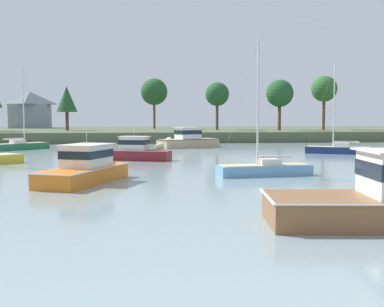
{
  "coord_description": "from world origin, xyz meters",
  "views": [
    {
      "loc": [
        -7.94,
        -7.83,
        3.84
      ],
      "look_at": [
        -4.6,
        20.15,
        1.7
      ],
      "focal_mm": 42.96,
      "sensor_mm": 36.0,
      "label": 1
    }
  ],
  "objects_px": {
    "mooring_buoy_red": "(80,151)",
    "mooring_buoy_white": "(70,169)",
    "sailboat_green": "(20,148)",
    "sailboat_skyblue": "(264,173)",
    "mooring_buoy_yellow": "(258,144)",
    "cruiser_maroon": "(129,154)",
    "sailboat_navy": "(338,152)",
    "cruiser_orange": "(91,172)",
    "cruiser_sand": "(183,143)"
  },
  "relations": [
    {
      "from": "cruiser_orange",
      "to": "cruiser_sand",
      "type": "distance_m",
      "value": 32.96
    },
    {
      "from": "cruiser_sand",
      "to": "cruiser_maroon",
      "type": "distance_m",
      "value": 18.64
    },
    {
      "from": "mooring_buoy_red",
      "to": "cruiser_sand",
      "type": "bearing_deg",
      "value": 22.74
    },
    {
      "from": "sailboat_skyblue",
      "to": "cruiser_sand",
      "type": "distance_m",
      "value": 30.49
    },
    {
      "from": "cruiser_maroon",
      "to": "sailboat_navy",
      "type": "bearing_deg",
      "value": 12.39
    },
    {
      "from": "cruiser_maroon",
      "to": "mooring_buoy_yellow",
      "type": "relative_size",
      "value": 16.79
    },
    {
      "from": "cruiser_sand",
      "to": "mooring_buoy_yellow",
      "type": "relative_size",
      "value": 20.74
    },
    {
      "from": "sailboat_navy",
      "to": "sailboat_skyblue",
      "type": "bearing_deg",
      "value": -126.7
    },
    {
      "from": "sailboat_navy",
      "to": "mooring_buoy_red",
      "type": "xyz_separation_m",
      "value": [
        -28.77,
        6.96,
        -0.14
      ]
    },
    {
      "from": "mooring_buoy_yellow",
      "to": "sailboat_skyblue",
      "type": "bearing_deg",
      "value": -104.4
    },
    {
      "from": "mooring_buoy_red",
      "to": "sailboat_navy",
      "type": "bearing_deg",
      "value": -13.6
    },
    {
      "from": "sailboat_skyblue",
      "to": "sailboat_green",
      "type": "height_order",
      "value": "sailboat_green"
    },
    {
      "from": "sailboat_green",
      "to": "cruiser_orange",
      "type": "bearing_deg",
      "value": -69.11
    },
    {
      "from": "mooring_buoy_white",
      "to": "sailboat_skyblue",
      "type": "bearing_deg",
      "value": -20.84
    },
    {
      "from": "sailboat_navy",
      "to": "mooring_buoy_red",
      "type": "relative_size",
      "value": 19.57
    },
    {
      "from": "cruiser_maroon",
      "to": "sailboat_navy",
      "type": "distance_m",
      "value": 23.36
    },
    {
      "from": "cruiser_maroon",
      "to": "mooring_buoy_red",
      "type": "bearing_deg",
      "value": 116.45
    },
    {
      "from": "mooring_buoy_white",
      "to": "sailboat_green",
      "type": "bearing_deg",
      "value": 111.5
    },
    {
      "from": "cruiser_orange",
      "to": "sailboat_navy",
      "type": "xyz_separation_m",
      "value": [
        24.86,
        19.41,
        -0.34
      ]
    },
    {
      "from": "sailboat_green",
      "to": "mooring_buoy_red",
      "type": "height_order",
      "value": "sailboat_green"
    },
    {
      "from": "sailboat_green",
      "to": "sailboat_navy",
      "type": "bearing_deg",
      "value": -16.8
    },
    {
      "from": "sailboat_green",
      "to": "cruiser_maroon",
      "type": "relative_size",
      "value": 1.4
    },
    {
      "from": "cruiser_maroon",
      "to": "cruiser_sand",
      "type": "bearing_deg",
      "value": 68.47
    },
    {
      "from": "mooring_buoy_yellow",
      "to": "mooring_buoy_white",
      "type": "height_order",
      "value": "mooring_buoy_white"
    },
    {
      "from": "mooring_buoy_red",
      "to": "mooring_buoy_white",
      "type": "bearing_deg",
      "value": -85.09
    },
    {
      "from": "sailboat_skyblue",
      "to": "mooring_buoy_yellow",
      "type": "relative_size",
      "value": 20.58
    },
    {
      "from": "cruiser_orange",
      "to": "cruiser_sand",
      "type": "xyz_separation_m",
      "value": [
        8.89,
        31.74,
        0.06
      ]
    },
    {
      "from": "sailboat_skyblue",
      "to": "mooring_buoy_white",
      "type": "relative_size",
      "value": 19.87
    },
    {
      "from": "cruiser_maroon",
      "to": "mooring_buoy_yellow",
      "type": "bearing_deg",
      "value": 51.61
    },
    {
      "from": "cruiser_maroon",
      "to": "mooring_buoy_white",
      "type": "bearing_deg",
      "value": -118.39
    },
    {
      "from": "sailboat_skyblue",
      "to": "mooring_buoy_white",
      "type": "xyz_separation_m",
      "value": [
        -13.61,
        5.18,
        -0.13
      ]
    },
    {
      "from": "cruiser_sand",
      "to": "cruiser_orange",
      "type": "bearing_deg",
      "value": -105.64
    },
    {
      "from": "sailboat_skyblue",
      "to": "mooring_buoy_yellow",
      "type": "bearing_deg",
      "value": 75.6
    },
    {
      "from": "cruiser_orange",
      "to": "sailboat_green",
      "type": "bearing_deg",
      "value": 110.89
    },
    {
      "from": "cruiser_orange",
      "to": "mooring_buoy_white",
      "type": "bearing_deg",
      "value": 108.63
    },
    {
      "from": "sailboat_green",
      "to": "sailboat_navy",
      "type": "height_order",
      "value": "sailboat_green"
    },
    {
      "from": "mooring_buoy_red",
      "to": "mooring_buoy_white",
      "type": "height_order",
      "value": "mooring_buoy_red"
    },
    {
      "from": "mooring_buoy_white",
      "to": "cruiser_sand",
      "type": "bearing_deg",
      "value": 66.24
    },
    {
      "from": "sailboat_skyblue",
      "to": "cruiser_sand",
      "type": "bearing_deg",
      "value": 94.73
    },
    {
      "from": "cruiser_sand",
      "to": "cruiser_maroon",
      "type": "relative_size",
      "value": 1.24
    },
    {
      "from": "cruiser_sand",
      "to": "mooring_buoy_red",
      "type": "height_order",
      "value": "cruiser_sand"
    },
    {
      "from": "sailboat_skyblue",
      "to": "cruiser_sand",
      "type": "xyz_separation_m",
      "value": [
        -2.51,
        30.38,
        0.41
      ]
    },
    {
      "from": "sailboat_skyblue",
      "to": "sailboat_green",
      "type": "bearing_deg",
      "value": 128.37
    },
    {
      "from": "sailboat_navy",
      "to": "mooring_buoy_yellow",
      "type": "relative_size",
      "value": 22.19
    },
    {
      "from": "sailboat_skyblue",
      "to": "mooring_buoy_red",
      "type": "xyz_separation_m",
      "value": [
        -15.31,
        25.02,
        -0.12
      ]
    },
    {
      "from": "cruiser_orange",
      "to": "mooring_buoy_yellow",
      "type": "xyz_separation_m",
      "value": [
        20.84,
        38.12,
        -0.49
      ]
    },
    {
      "from": "mooring_buoy_yellow",
      "to": "sailboat_navy",
      "type": "bearing_deg",
      "value": -77.87
    },
    {
      "from": "sailboat_green",
      "to": "mooring_buoy_white",
      "type": "height_order",
      "value": "sailboat_green"
    },
    {
      "from": "sailboat_skyblue",
      "to": "mooring_buoy_red",
      "type": "height_order",
      "value": "sailboat_skyblue"
    },
    {
      "from": "cruiser_maroon",
      "to": "sailboat_skyblue",
      "type": "bearing_deg",
      "value": -54.35
    }
  ]
}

